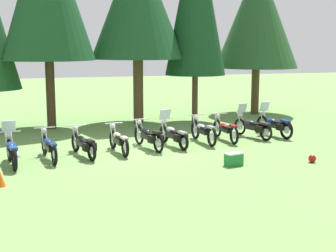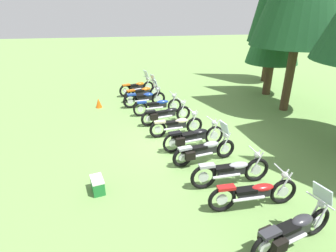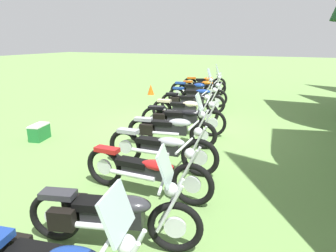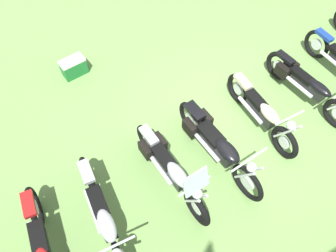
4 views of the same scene
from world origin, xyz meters
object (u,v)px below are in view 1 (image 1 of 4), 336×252
at_px(motorcycle_2, 12,151).
at_px(motorcycle_8, 203,131).
at_px(motorcycle_11, 274,125).
at_px(dropped_helmet, 312,159).
at_px(motorcycle_6, 149,136).
at_px(motorcycle_3, 49,147).
at_px(motorcycle_7, 174,135).
at_px(motorcycle_9, 225,129).
at_px(traffic_cone, 0,178).
at_px(picnic_cooler, 234,159).
at_px(motorcycle_10, 253,126).
at_px(motorcycle_4, 84,144).
at_px(motorcycle_5, 119,141).
at_px(pine_tree_5, 257,15).

height_order(motorcycle_2, motorcycle_8, motorcycle_2).
height_order(motorcycle_11, dropped_helmet, motorcycle_11).
bearing_deg(motorcycle_6, motorcycle_3, 90.20).
xyz_separation_m(motorcycle_2, motorcycle_8, (7.12, 1.70, -0.01)).
xyz_separation_m(motorcycle_7, motorcycle_9, (2.35, 0.58, -0.01)).
relative_size(motorcycle_7, traffic_cone, 4.68).
bearing_deg(picnic_cooler, motorcycle_10, 56.71).
relative_size(motorcycle_4, motorcycle_11, 1.00).
bearing_deg(motorcycle_6, motorcycle_9, -89.46).
bearing_deg(dropped_helmet, traffic_cone, 179.75).
height_order(motorcycle_2, motorcycle_11, motorcycle_11).
distance_m(motorcycle_6, dropped_helmet, 5.83).
xyz_separation_m(motorcycle_5, motorcycle_11, (6.85, 1.25, 0.05)).
xyz_separation_m(pine_tree_5, traffic_cone, (-13.00, -10.76, -5.11)).
xyz_separation_m(motorcycle_7, traffic_cone, (-6.10, -3.66, -0.22)).
bearing_deg(motorcycle_2, motorcycle_6, -82.25).
distance_m(motorcycle_2, motorcycle_9, 8.36).
bearing_deg(motorcycle_11, motorcycle_4, 89.90).
height_order(motorcycle_4, traffic_cone, motorcycle_4).
relative_size(picnic_cooler, dropped_helmet, 2.40).
bearing_deg(motorcycle_8, pine_tree_5, -42.11).
distance_m(pine_tree_5, traffic_cone, 17.63).
distance_m(motorcycle_2, motorcycle_7, 5.94).
height_order(motorcycle_3, pine_tree_5, pine_tree_5).
bearing_deg(pine_tree_5, motorcycle_3, -145.47).
xyz_separation_m(motorcycle_10, pine_tree_5, (3.23, 6.33, 4.87)).
distance_m(motorcycle_5, picnic_cooler, 4.29).
xyz_separation_m(motorcycle_9, motorcycle_10, (1.32, 0.20, 0.03)).
distance_m(motorcycle_6, pine_tree_5, 11.74).
height_order(motorcycle_3, motorcycle_4, motorcycle_3).
xyz_separation_m(motorcycle_8, motorcycle_10, (2.34, 0.39, 0.01)).
bearing_deg(pine_tree_5, dropped_helmet, -107.03).
bearing_deg(motorcycle_8, motorcycle_9, -81.79).
relative_size(motorcycle_4, motorcycle_8, 0.96).
bearing_deg(motorcycle_3, motorcycle_8, -85.93).
xyz_separation_m(motorcycle_11, traffic_cone, (-10.77, -4.48, -0.25)).
xyz_separation_m(motorcycle_6, dropped_helmet, (4.57, -3.60, -0.35)).
xyz_separation_m(motorcycle_2, motorcycle_6, (4.81, 1.22, 0.00)).
bearing_deg(dropped_helmet, motorcycle_9, 106.17).
height_order(motorcycle_6, motorcycle_11, motorcycle_11).
relative_size(motorcycle_8, pine_tree_5, 0.29).
bearing_deg(motorcycle_3, motorcycle_5, -88.41).
height_order(motorcycle_6, picnic_cooler, motorcycle_6).
bearing_deg(picnic_cooler, motorcycle_11, 48.31).
bearing_deg(motorcycle_4, motorcycle_7, -91.22).
height_order(motorcycle_9, picnic_cooler, motorcycle_9).
bearing_deg(motorcycle_5, motorcycle_3, 93.57).
distance_m(motorcycle_6, traffic_cone, 6.24).
xyz_separation_m(motorcycle_10, traffic_cone, (-9.77, -4.44, -0.24)).
distance_m(motorcycle_10, motorcycle_11, 1.00).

